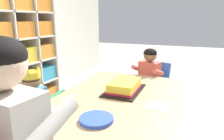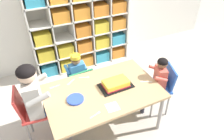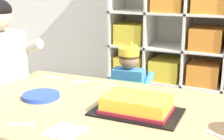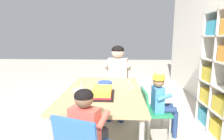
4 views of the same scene
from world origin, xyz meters
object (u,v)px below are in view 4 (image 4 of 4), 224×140
object	(u,v)px
adult_helper_seated	(117,72)
guest_at_table_side	(88,127)
activity_table	(103,95)
fork_beside_plate_stack	(129,81)
paper_plate_stack	(105,82)
child_with_crown	(161,97)
fork_by_napkin	(129,84)
classroom_chair_blue	(152,109)
fork_scattered_mid_table	(131,88)
fork_near_cake_tray	(87,109)
birthday_cake_on_tray	(102,92)
fork_at_table_front_edge	(81,85)
classroom_chair_adult_side	(118,83)

from	to	relation	value
adult_helper_seated	guest_at_table_side	world-z (taller)	adult_helper_seated
activity_table	fork_beside_plate_stack	distance (m)	0.59
paper_plate_stack	child_with_crown	bearing A→B (deg)	72.10
fork_by_napkin	classroom_chair_blue	bearing A→B (deg)	20.11
paper_plate_stack	fork_scattered_mid_table	size ratio (longest dim) A/B	1.48
fork_beside_plate_stack	fork_near_cake_tray	size ratio (longest dim) A/B	0.94
classroom_chair_blue	adult_helper_seated	bearing A→B (deg)	33.45
classroom_chair_blue	activity_table	bearing A→B (deg)	96.40
fork_beside_plate_stack	fork_near_cake_tray	bearing A→B (deg)	-25.31
classroom_chair_blue	child_with_crown	distance (m)	0.18
classroom_chair_blue	fork_by_napkin	xyz separation A→B (m)	(-0.19, -0.27, 0.26)
birthday_cake_on_tray	paper_plate_stack	bearing A→B (deg)	-178.57
paper_plate_stack	birthday_cake_on_tray	bearing A→B (deg)	1.43
fork_at_table_front_edge	adult_helper_seated	bearing A→B (deg)	-60.00
classroom_chair_adult_side	activity_table	bearing A→B (deg)	-94.67
child_with_crown	adult_helper_seated	xyz separation A→B (m)	(-0.57, -0.54, 0.19)
guest_at_table_side	paper_plate_stack	world-z (taller)	guest_at_table_side
fork_scattered_mid_table	fork_beside_plate_stack	bearing A→B (deg)	24.32
classroom_chair_adult_side	paper_plate_stack	world-z (taller)	classroom_chair_adult_side
fork_beside_plate_stack	fork_by_napkin	distance (m)	0.20
fork_beside_plate_stack	child_with_crown	bearing A→B (deg)	40.23
fork_by_napkin	activity_table	bearing A→B (deg)	-82.33
activity_table	classroom_chair_adult_side	size ratio (longest dim) A/B	1.72
paper_plate_stack	fork_near_cake_tray	world-z (taller)	paper_plate_stack
child_with_crown	fork_at_table_front_edge	bearing A→B (deg)	80.39
activity_table	birthday_cake_on_tray	bearing A→B (deg)	2.03
adult_helper_seated	fork_at_table_front_edge	xyz separation A→B (m)	(0.47, -0.46, -0.08)
fork_beside_plate_stack	classroom_chair_adult_side	bearing A→B (deg)	-157.09
paper_plate_stack	fork_at_table_front_edge	xyz separation A→B (m)	(0.12, -0.30, -0.01)
paper_plate_stack	fork_near_cake_tray	size ratio (longest dim) A/B	1.43
fork_by_napkin	fork_near_cake_tray	xyz separation A→B (m)	(0.84, -0.41, 0.00)
child_with_crown	classroom_chair_adult_side	world-z (taller)	child_with_crown
adult_helper_seated	guest_at_table_side	xyz separation A→B (m)	(1.44, -0.19, -0.13)
classroom_chair_blue	classroom_chair_adult_side	xyz separation A→B (m)	(-0.70, -0.42, 0.14)
child_with_crown	birthday_cake_on_tray	distance (m)	0.76
child_with_crown	fork_beside_plate_stack	distance (m)	0.55
classroom_chair_blue	child_with_crown	xyz separation A→B (m)	(-0.01, 0.11, 0.14)
classroom_chair_blue	fork_scattered_mid_table	size ratio (longest dim) A/B	4.58
classroom_chair_blue	paper_plate_stack	bearing A→B (deg)	65.09
birthday_cake_on_tray	adult_helper_seated	bearing A→B (deg)	170.56
paper_plate_stack	fork_near_cake_tray	distance (m)	0.89
activity_table	child_with_crown	xyz separation A→B (m)	(-0.11, 0.69, -0.06)
child_with_crown	guest_at_table_side	bearing A→B (deg)	136.00
adult_helper_seated	fork_by_napkin	xyz separation A→B (m)	(0.39, 0.17, -0.08)
guest_at_table_side	fork_beside_plate_stack	distance (m)	1.30
guest_at_table_side	fork_by_napkin	xyz separation A→B (m)	(-1.04, 0.36, 0.05)
fork_at_table_front_edge	fork_near_cake_tray	bearing A→B (deg)	-179.59
child_with_crown	fork_scattered_mid_table	size ratio (longest dim) A/B	6.24
classroom_chair_blue	paper_plate_stack	xyz separation A→B (m)	(-0.23, -0.59, 0.26)
classroom_chair_blue	fork_scattered_mid_table	distance (m)	0.36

